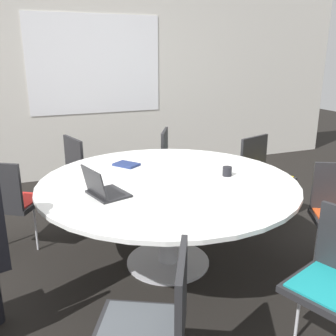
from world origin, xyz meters
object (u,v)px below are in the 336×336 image
spiral_notebook (126,164)px  coffee_cup (227,171)px  chair_6 (86,168)px  chair_1 (153,323)px  chair_5 (176,160)px  chair_7 (9,198)px  chair_4 (263,171)px  laptop (103,189)px

spiral_notebook → coffee_cup: (0.69, -0.59, 0.03)m
chair_6 → spiral_notebook: chair_6 is taller
chair_1 → spiral_notebook: 1.82m
chair_5 → chair_7: 1.88m
chair_5 → spiral_notebook: chair_5 is taller
chair_4 → chair_7: same height
chair_7 → spiral_notebook: 1.04m
chair_5 → spiral_notebook: bearing=-18.8°
chair_1 → chair_4: 2.55m
chair_7 → coffee_cup: bearing=8.2°
chair_4 → coffee_cup: chair_4 is taller
chair_1 → coffee_cup: chair_1 is taller
chair_4 → chair_1: bearing=24.7°
chair_5 → chair_7: (-1.79, -0.57, 0.00)m
chair_1 → chair_5: bearing=2.4°
chair_4 → chair_6: same height
chair_5 → laptop: bearing=-11.1°
chair_4 → chair_7: size_ratio=1.00×
chair_6 → chair_7: 0.99m
chair_7 → spiral_notebook: bearing=22.9°
chair_6 → chair_7: bearing=-66.0°
chair_4 → chair_5: bearing=-65.8°
chair_1 → chair_4: (1.85, 1.76, 0.00)m
chair_5 → chair_7: same height
chair_1 → coffee_cup: bearing=-14.7°
chair_1 → spiral_notebook: chair_1 is taller
chair_1 → coffee_cup: 1.60m
chair_6 → chair_5: bearing=71.0°
chair_5 → chair_6: same height
chair_4 → coffee_cup: size_ratio=11.37×
chair_4 → spiral_notebook: chair_4 is taller
chair_5 → laptop: size_ratio=2.50×
laptop → chair_7: bearing=22.3°
coffee_cup → chair_1: bearing=-132.2°
spiral_notebook → chair_5: bearing=42.9°
chair_1 → chair_7: bearing=45.4°
chair_1 → laptop: laptop is taller
laptop → spiral_notebook: size_ratio=1.34×
chair_1 → chair_5: (1.16, 2.49, 0.00)m
chair_1 → chair_4: bearing=-19.0°
spiral_notebook → chair_1: bearing=-102.1°
laptop → coffee_cup: 1.05m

